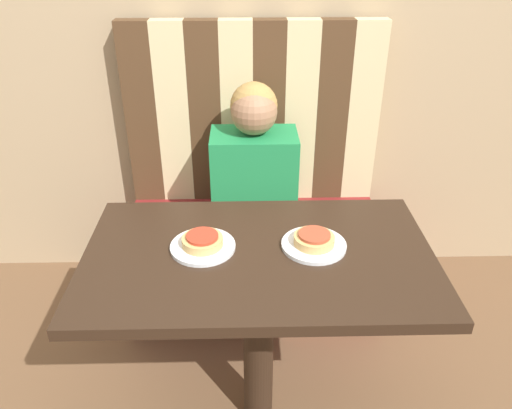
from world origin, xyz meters
TOP-DOWN VIEW (x-y plane):
  - booth_seat at (0.00, 0.65)m, footprint 1.09×0.53m
  - booth_backrest at (0.00, 0.87)m, footprint 1.09×0.07m
  - dining_table at (0.00, 0.00)m, footprint 1.03×0.62m
  - person at (0.00, 0.65)m, footprint 0.35×0.22m
  - plate_left at (-0.16, 0.03)m, footprint 0.19×0.19m
  - plate_right at (0.16, 0.03)m, footprint 0.19×0.19m
  - pizza_left at (-0.16, 0.03)m, footprint 0.12×0.12m
  - pizza_right at (0.16, 0.03)m, footprint 0.12×0.12m

SIDE VIEW (x-z plane):
  - booth_seat at x=0.00m, z-range 0.00..0.43m
  - dining_table at x=0.00m, z-range 0.25..0.96m
  - person at x=0.00m, z-range 0.41..1.01m
  - plate_left at x=-0.16m, z-range 0.71..0.72m
  - plate_right at x=0.16m, z-range 0.71..0.72m
  - pizza_left at x=-0.16m, z-range 0.72..0.75m
  - pizza_right at x=0.16m, z-range 0.72..0.75m
  - booth_backrest at x=0.00m, z-range 0.43..1.22m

